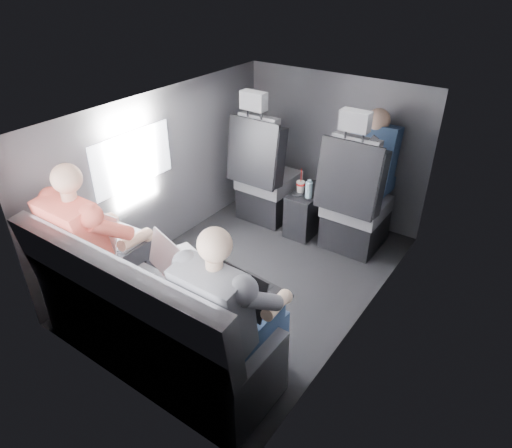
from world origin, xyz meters
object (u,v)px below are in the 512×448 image
Objects in this scene: front_seat_left at (265,180)px; front_seat_right at (354,207)px; center_console at (308,211)px; passenger_front_right at (373,159)px; laptop_black at (250,292)px; rear_bench at (150,324)px; water_bottle at (309,190)px; laptop_white at (112,234)px; passenger_rear_left at (97,245)px; soda_cup at (301,187)px; passenger_rear_right at (231,313)px; laptop_silver at (178,259)px.

front_seat_left is 0.90m from front_seat_right.
passenger_front_right reaches higher than center_console.
passenger_front_right is at bearing 92.70° from laptop_black.
water_bottle is (0.06, 1.82, 0.17)m from rear_bench.
front_seat_left is 1.00× the size of front_seat_right.
front_seat_left is 7.25× the size of water_bottle.
laptop_white is 0.30× the size of passenger_rear_left.
laptop_white is at bearing -106.69° from soda_cup.
passenger_front_right is (0.52, 0.29, 0.28)m from soda_cup.
front_seat_right is 7.25× the size of water_bottle.
soda_cup is 1.88m from passenger_rear_right.
passenger_front_right reaches higher than rear_bench.
passenger_rear_left is at bearing -118.41° from front_seat_right.
front_seat_left is 5.41× the size of soda_cup.
laptop_silver is 0.57m from passenger_rear_right.
laptop_white is 0.98× the size of laptop_black.
soda_cup is 1.85m from passenger_rear_left.
soda_cup is at bearing -4.17° from front_seat_left.
passenger_rear_right is at bearing -73.28° from center_console.
front_seat_right is 1.66m from laptop_black.
rear_bench is at bearing -90.00° from center_console.
center_console is at bearing 52.94° from soda_cup.
water_bottle is at bearing 107.62° from laptop_black.
rear_bench is at bearing -103.31° from front_seat_right.
laptop_black is 0.17m from passenger_rear_right.
front_seat_right is at bearing 74.97° from laptop_silver.
passenger_rear_right reaches higher than soda_cup.
center_console is (0.45, 0.04, -0.20)m from front_seat_left.
center_console is 0.30× the size of rear_bench.
front_seat_left reaches higher than water_bottle.
front_seat_right is 3.21× the size of laptop_silver.
laptop_white reaches higher than soda_cup.
front_seat_left is at bearing 103.31° from rear_bench.
passenger_rear_left reaches higher than laptop_black.
front_seat_left reaches higher than laptop_black.
front_seat_right is 1.71× the size of passenger_front_right.
front_seat_right reaches higher than passenger_rear_left.
front_seat_left is at bearing 119.09° from passenger_rear_right.
front_seat_left is 1.72m from laptop_silver.
center_console is 0.41× the size of passenger_rear_right.
passenger_front_right is at bearing 62.42° from laptop_white.
passenger_front_right is (0.46, 0.22, 0.54)m from center_console.
front_seat_right reaches higher than laptop_white.
laptop_white is at bearing -107.65° from center_console.
passenger_rear_left is (-0.48, -1.78, 0.17)m from soda_cup.
rear_bench is at bearing -76.69° from front_seat_left.
front_seat_right reaches higher than passenger_rear_right.
passenger_front_right is (0.99, 2.06, 0.12)m from passenger_rear_left.
front_seat_right reaches higher than laptop_black.
rear_bench is 0.68m from laptop_white.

